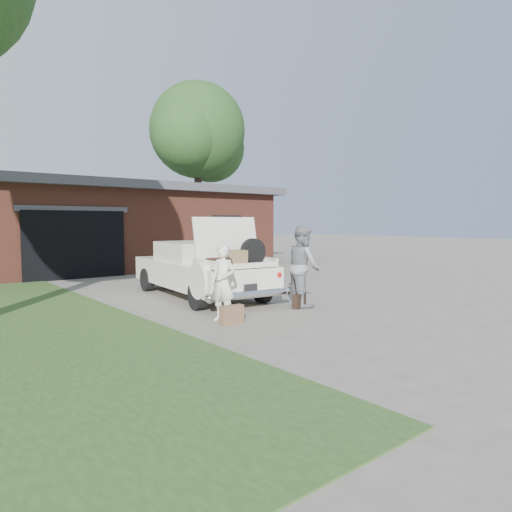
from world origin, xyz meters
TOP-DOWN VIEW (x-y plane):
  - ground at (0.00, 0.00)m, footprint 90.00×90.00m
  - house at (0.98, 11.47)m, footprint 12.80×7.80m
  - tree_right at (7.98, 15.63)m, footprint 6.26×5.45m
  - sedan at (-0.26, 2.44)m, footprint 2.34×4.90m
  - woman_left at (-1.43, -0.18)m, footprint 0.48×0.60m
  - woman_right at (0.83, -0.01)m, footprint 0.93×1.04m
  - suitcase_left at (-1.47, -0.51)m, footprint 0.45×0.16m
  - suitcase_right at (0.57, -0.17)m, footprint 0.42×0.24m

SIDE VIEW (x-z plane):
  - ground at x=0.00m, z-range 0.00..0.00m
  - suitcase_right at x=0.57m, z-range 0.00..0.31m
  - suitcase_left at x=-1.47m, z-range 0.00..0.35m
  - sedan at x=-0.26m, z-range -0.28..1.67m
  - woman_left at x=-1.43m, z-range 0.00..1.43m
  - woman_right at x=0.83m, z-range 0.00..1.77m
  - house at x=0.98m, z-range 0.02..3.32m
  - tree_right at x=7.98m, z-range 1.86..11.65m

